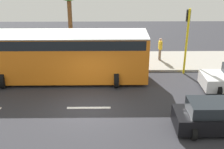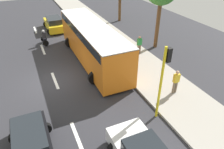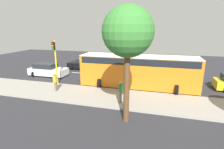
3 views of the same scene
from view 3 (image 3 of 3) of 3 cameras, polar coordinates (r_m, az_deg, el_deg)
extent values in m
cube|color=#2D2D33|center=(21.40, 4.34, -0.71)|extent=(40.00, 60.00, 0.10)
cube|color=#9E998E|center=(14.91, -0.93, -7.29)|extent=(4.00, 60.00, 0.15)
cube|color=white|center=(26.36, -22.18, 1.33)|extent=(0.20, 2.40, 0.01)
cube|color=white|center=(23.24, -10.32, 0.49)|extent=(0.20, 2.40, 0.01)
cube|color=white|center=(21.39, 4.34, -0.57)|extent=(0.20, 2.40, 0.01)
cube|color=white|center=(21.13, 20.52, -1.70)|extent=(0.20, 2.40, 0.01)
cylinder|color=black|center=(20.48, 31.61, -2.61)|extent=(0.64, 0.22, 0.64)
cube|color=black|center=(25.22, -9.15, 2.98)|extent=(1.74, 4.39, 0.80)
cube|color=#1E2328|center=(24.95, -8.48, 4.47)|extent=(1.46, 2.46, 0.56)
cylinder|color=black|center=(25.24, -12.84, 2.24)|extent=(0.64, 0.22, 0.64)
cylinder|color=black|center=(26.56, -11.31, 2.95)|extent=(0.64, 0.22, 0.64)
cylinder|color=black|center=(24.03, -6.72, 1.88)|extent=(0.64, 0.22, 0.64)
cylinder|color=black|center=(25.40, -5.44, 2.63)|extent=(0.64, 0.22, 0.64)
cube|color=white|center=(22.81, -19.91, 0.99)|extent=(1.88, 4.56, 0.80)
cube|color=#1E2328|center=(22.88, -20.81, 2.69)|extent=(1.58, 2.56, 0.56)
cylinder|color=black|center=(22.73, -15.55, 0.67)|extent=(0.64, 0.22, 0.64)
cylinder|color=black|center=(21.37, -17.80, -0.40)|extent=(0.64, 0.22, 0.64)
cylinder|color=black|center=(24.39, -21.65, 1.11)|extent=(0.64, 0.22, 0.64)
cylinder|color=black|center=(23.13, -24.08, 0.14)|extent=(0.64, 0.22, 0.64)
cube|color=orange|center=(17.12, 8.41, 1.04)|extent=(2.50, 11.00, 2.90)
cube|color=black|center=(16.89, 8.55, 4.67)|extent=(2.52, 10.56, 0.60)
cube|color=white|center=(16.83, 8.60, 5.91)|extent=(2.50, 11.00, 0.08)
cylinder|color=black|center=(18.43, 19.63, -2.38)|extent=(1.00, 0.30, 1.00)
cylinder|color=black|center=(16.35, 20.11, -4.62)|extent=(1.00, 0.30, 1.00)
cylinder|color=black|center=(19.17, -1.79, -0.84)|extent=(1.00, 0.30, 1.00)
cylinder|color=black|center=(17.17, -3.96, -2.78)|extent=(1.00, 0.30, 1.00)
cylinder|color=black|center=(20.92, 25.83, -1.59)|extent=(0.60, 0.10, 0.60)
cylinder|color=black|center=(20.72, 22.58, -1.37)|extent=(0.60, 0.10, 0.60)
cube|color=black|center=(20.74, 24.15, -0.81)|extent=(0.28, 1.10, 0.36)
sphere|color=black|center=(20.73, 24.75, -0.37)|extent=(0.32, 0.32, 0.32)
cylinder|color=black|center=(20.75, 25.75, 0.02)|extent=(0.55, 0.04, 0.04)
cube|color=#333338|center=(20.62, 24.01, 0.41)|extent=(0.36, 0.24, 0.60)
sphere|color=silver|center=(20.54, 24.27, 1.48)|extent=(0.26, 0.26, 0.26)
cylinder|color=#72604C|center=(16.78, -17.53, -3.62)|extent=(0.16, 0.16, 0.85)
cylinder|color=#72604C|center=(16.62, -17.90, -3.83)|extent=(0.16, 0.16, 0.85)
cube|color=gold|center=(16.49, -17.91, -1.33)|extent=(0.40, 0.24, 0.60)
sphere|color=tan|center=(16.38, -18.03, 0.11)|extent=(0.22, 0.22, 0.22)
cylinder|color=#72604C|center=(13.70, 2.90, -7.12)|extent=(0.16, 0.16, 0.85)
cylinder|color=#72604C|center=(13.52, 2.72, -7.43)|extent=(0.16, 0.16, 0.85)
cube|color=#268C3F|center=(13.36, 2.85, -4.39)|extent=(0.40, 0.24, 0.60)
sphere|color=tan|center=(13.22, 2.88, -2.63)|extent=(0.22, 0.22, 0.22)
cylinder|color=yellow|center=(18.87, -17.70, 3.66)|extent=(0.14, 0.14, 4.50)
cube|color=black|center=(18.45, -18.51, 8.86)|extent=(0.24, 0.24, 0.76)
sphere|color=red|center=(18.33, -18.78, 9.55)|extent=(0.16, 0.16, 0.16)
sphere|color=#F2A50C|center=(18.35, -18.72, 8.81)|extent=(0.16, 0.16, 0.16)
sphere|color=green|center=(18.37, -18.65, 8.07)|extent=(0.16, 0.16, 0.16)
cylinder|color=brown|center=(10.64, 4.75, -4.18)|extent=(0.36, 0.36, 4.49)
sphere|color=#387F33|center=(10.05, 5.16, 13.72)|extent=(2.93, 2.93, 2.93)
camera|label=1|loc=(35.21, 7.63, 19.09)|focal=48.49mm
camera|label=2|loc=(28.08, -25.12, 19.71)|focal=33.60mm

